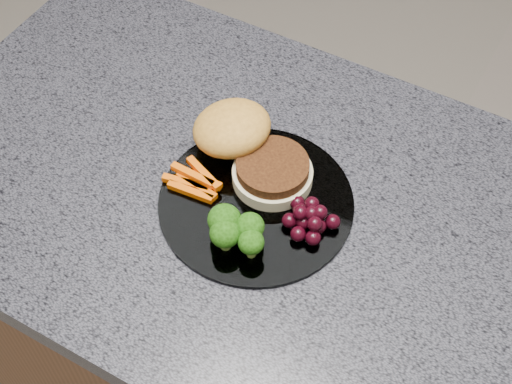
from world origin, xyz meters
TOP-DOWN VIEW (x-y plane):
  - island_cabinet at (0.00, 0.00)m, footprint 1.20×0.60m
  - countertop at (0.00, 0.00)m, footprint 1.20×0.60m
  - plate at (-0.09, -0.01)m, footprint 0.26×0.26m
  - burger at (-0.14, 0.05)m, footprint 0.21×0.16m
  - carrot_sticks at (-0.17, -0.03)m, footprint 0.08×0.05m
  - broccoli at (-0.08, -0.08)m, footprint 0.08×0.06m
  - grape_bunch at (-0.01, -0.01)m, footprint 0.07×0.06m

SIDE VIEW (x-z plane):
  - island_cabinet at x=0.00m, z-range 0.00..0.86m
  - countertop at x=0.00m, z-range 0.86..0.90m
  - plate at x=-0.09m, z-range 0.90..0.91m
  - carrot_sticks at x=-0.17m, z-range 0.90..0.92m
  - grape_bunch at x=-0.01m, z-range 0.90..0.94m
  - burger at x=-0.14m, z-range 0.90..0.96m
  - broccoli at x=-0.08m, z-range 0.91..0.96m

